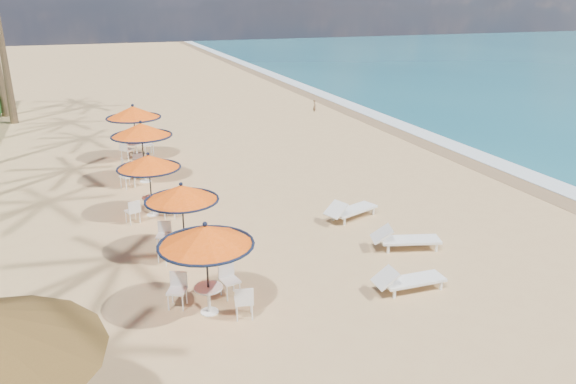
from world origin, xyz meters
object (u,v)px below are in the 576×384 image
object	(u,v)px
lounger_far	(350,210)
lounger_mid	(403,238)
station_3	(140,137)
lounger_near	(407,280)
station_4	(134,117)
station_2	(149,168)
station_0	(208,246)
station_1	(181,202)

from	to	relation	value
lounger_far	lounger_mid	bearing A→B (deg)	-100.64
station_3	lounger_near	world-z (taller)	station_3
station_3	station_4	bearing A→B (deg)	88.00
station_4	station_2	bearing A→B (deg)	-91.98
lounger_mid	station_2	bearing A→B (deg)	157.52
station_4	lounger_near	bearing A→B (deg)	-71.01
station_2	lounger_near	bearing A→B (deg)	-54.24
station_2	lounger_far	bearing A→B (deg)	-22.82
station_0	station_1	size ratio (longest dim) A/B	1.06
station_4	lounger_far	size ratio (longest dim) A/B	1.21
station_3	station_1	bearing A→B (deg)	-87.33
lounger_near	lounger_far	xyz separation A→B (m)	(0.75, 4.70, 0.02)
station_1	station_3	world-z (taller)	station_3
station_1	station_4	world-z (taller)	station_4
station_2	station_4	size ratio (longest dim) A/B	0.87
station_0	station_4	size ratio (longest dim) A/B	0.91
station_2	lounger_mid	size ratio (longest dim) A/B	1.04
station_1	lounger_near	size ratio (longest dim) A/B	1.15
station_3	lounger_far	distance (m)	8.67
lounger_far	station_3	bearing A→B (deg)	112.64
station_3	lounger_near	size ratio (longest dim) A/B	1.31
station_1	lounger_far	distance (m)	5.67
station_3	station_2	bearing A→B (deg)	-91.97
station_4	lounger_near	distance (m)	15.26
lounger_far	station_4	bearing A→B (deg)	100.36
station_0	station_4	bearing A→B (deg)	90.97
station_4	lounger_mid	bearing A→B (deg)	-63.39
station_1	lounger_far	size ratio (longest dim) A/B	1.04
lounger_near	lounger_mid	distance (m)	2.43
station_1	station_2	distance (m)	3.30
station_0	lounger_mid	world-z (taller)	station_0
station_0	lounger_far	distance (m)	6.89
lounger_near	lounger_mid	xyz separation A→B (m)	(1.19, 2.12, 0.02)
station_2	station_4	distance (m)	7.16
station_0	lounger_near	distance (m)	4.94
lounger_near	station_0	bearing A→B (deg)	172.60
station_0	lounger_mid	xyz separation A→B (m)	(5.90, 1.41, -1.31)
lounger_near	lounger_far	world-z (taller)	lounger_far
station_1	station_4	distance (m)	10.42
lounger_mid	station_3	bearing A→B (deg)	141.27
station_2	lounger_near	size ratio (longest dim) A/B	1.16
lounger_near	station_2	bearing A→B (deg)	126.98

